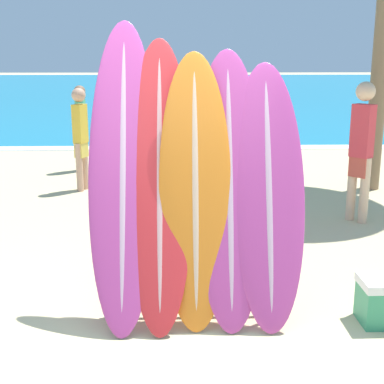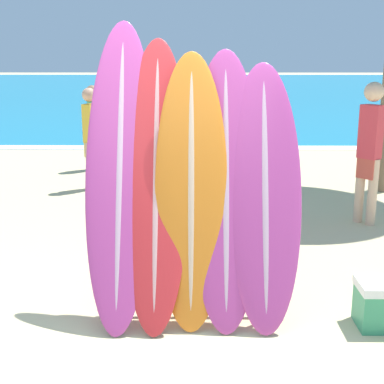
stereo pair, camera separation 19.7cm
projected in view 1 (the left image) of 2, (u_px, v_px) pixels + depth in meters
name	position (u px, v px, depth m)	size (l,w,h in m)	color
ground_plane	(160.00, 350.00, 3.85)	(160.00, 160.00, 0.00)	beige
ocean_water	(174.00, 86.00, 40.99)	(120.00, 60.00, 0.01)	teal
surfboard_rack	(195.00, 265.00, 4.26)	(1.47, 0.04, 0.83)	gray
surfboard_slot_0	(123.00, 172.00, 4.19)	(0.54, 1.03, 2.36)	#B23D8E
surfboard_slot_1	(160.00, 182.00, 4.18)	(0.52, 0.98, 2.22)	red
surfboard_slot_2	(195.00, 190.00, 4.15)	(0.57, 0.72, 2.12)	orange
surfboard_slot_3	(230.00, 188.00, 4.17)	(0.56, 0.81, 2.13)	#B23D8E
surfboard_slot_4	(268.00, 194.00, 4.17)	(0.57, 0.81, 2.03)	#B23D8E
person_near_water	(361.00, 147.00, 6.70)	(0.29, 0.30, 1.78)	beige
person_mid_beach	(81.00, 135.00, 8.36)	(0.22, 0.27, 1.61)	tan
person_far_left	(237.00, 133.00, 9.07)	(0.25, 0.21, 1.51)	#846047
person_far_right	(81.00, 125.00, 9.87)	(0.21, 0.27, 1.58)	#846047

